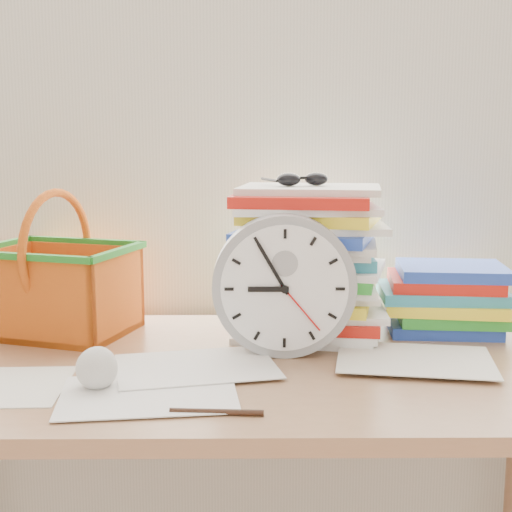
{
  "coord_description": "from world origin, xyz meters",
  "views": [
    {
      "loc": [
        0.02,
        0.31,
        1.16
      ],
      "look_at": [
        0.03,
        1.6,
        0.95
      ],
      "focal_mm": 50.0,
      "sensor_mm": 36.0,
      "label": 1
    }
  ],
  "objects_px": {
    "book_stack": "(448,298)",
    "basket": "(58,264)",
    "paper_stack": "(308,262)",
    "clock": "(284,286)",
    "desk": "(241,399)"
  },
  "relations": [
    {
      "from": "paper_stack",
      "to": "clock",
      "type": "distance_m",
      "value": 0.15
    },
    {
      "from": "paper_stack",
      "to": "clock",
      "type": "xyz_separation_m",
      "value": [
        -0.06,
        -0.14,
        -0.02
      ]
    },
    {
      "from": "desk",
      "to": "clock",
      "type": "bearing_deg",
      "value": 25.38
    },
    {
      "from": "desk",
      "to": "basket",
      "type": "xyz_separation_m",
      "value": [
        -0.39,
        0.2,
        0.23
      ]
    },
    {
      "from": "desk",
      "to": "clock",
      "type": "relative_size",
      "value": 5.14
    },
    {
      "from": "clock",
      "to": "book_stack",
      "type": "distance_m",
      "value": 0.4
    },
    {
      "from": "paper_stack",
      "to": "book_stack",
      "type": "bearing_deg",
      "value": 5.2
    },
    {
      "from": "book_stack",
      "to": "basket",
      "type": "xyz_separation_m",
      "value": [
        -0.83,
        -0.0,
        0.08
      ]
    },
    {
      "from": "desk",
      "to": "book_stack",
      "type": "distance_m",
      "value": 0.51
    },
    {
      "from": "desk",
      "to": "clock",
      "type": "distance_m",
      "value": 0.23
    },
    {
      "from": "paper_stack",
      "to": "basket",
      "type": "relative_size",
      "value": 1.06
    },
    {
      "from": "desk",
      "to": "paper_stack",
      "type": "height_order",
      "value": "paper_stack"
    },
    {
      "from": "book_stack",
      "to": "basket",
      "type": "height_order",
      "value": "basket"
    },
    {
      "from": "desk",
      "to": "clock",
      "type": "height_order",
      "value": "clock"
    },
    {
      "from": "paper_stack",
      "to": "basket",
      "type": "height_order",
      "value": "paper_stack"
    }
  ]
}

